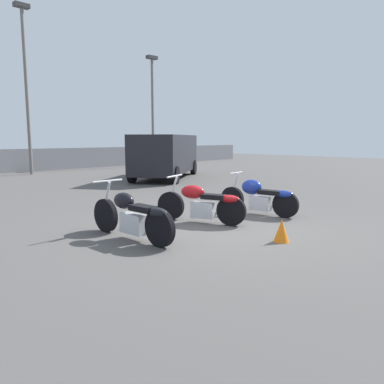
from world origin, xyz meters
name	(u,v)px	position (x,y,z in m)	size (l,w,h in m)	color
ground_plane	(219,228)	(0.00, 0.00, 0.00)	(60.00, 60.00, 0.00)	#514F4C
light_pole_left	(26,77)	(2.00, 14.04, 4.71)	(0.70, 0.35, 8.05)	slate
light_pole_right	(152,101)	(9.69, 13.88, 4.07)	(0.70, 0.35, 6.80)	slate
motorcycle_slot_0	(132,216)	(-1.71, 0.54, 0.42)	(0.64, 2.15, 1.01)	black
motorcycle_slot_1	(202,203)	(0.11, 0.58, 0.42)	(0.89, 1.94, 0.99)	black
motorcycle_slot_2	(259,196)	(1.69, 0.23, 0.43)	(0.60, 1.97, 0.97)	black
parked_van	(166,154)	(5.51, 7.88, 1.08)	(5.40, 4.52, 1.92)	black
traffic_cone_near	(282,231)	(0.00, -1.42, 0.20)	(0.27, 0.27, 0.40)	orange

